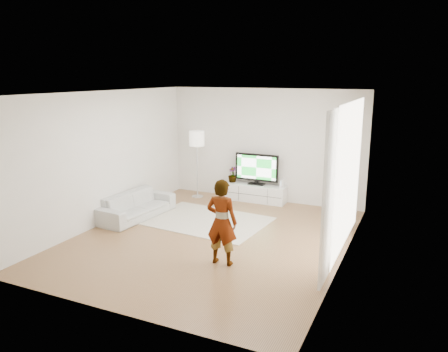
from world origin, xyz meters
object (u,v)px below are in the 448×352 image
at_px(television, 257,168).
at_px(sofa, 137,205).
at_px(rug, 206,221).
at_px(media_console, 256,193).
at_px(player, 222,222).
at_px(floor_lamp, 197,142).

relative_size(television, sofa, 0.59).
distance_m(rug, sofa, 1.60).
height_order(rug, sofa, sofa).
height_order(media_console, sofa, sofa).
relative_size(player, sofa, 0.77).
bearing_deg(player, television, -80.22).
distance_m(rug, floor_lamp, 2.43).
bearing_deg(floor_lamp, player, -56.33).
xyz_separation_m(rug, sofa, (-1.52, -0.43, 0.27)).
relative_size(media_console, rug, 0.59).
height_order(television, player, player).
distance_m(player, sofa, 3.16).
bearing_deg(media_console, player, -77.93).
relative_size(media_console, player, 1.04).
height_order(television, sofa, television).
bearing_deg(sofa, rug, -68.92).
bearing_deg(television, rug, -103.08).
relative_size(media_console, floor_lamp, 0.88).
xyz_separation_m(sofa, floor_lamp, (0.44, 2.05, 1.18)).
bearing_deg(player, rug, -58.49).
distance_m(media_console, floor_lamp, 1.99).
bearing_deg(sofa, player, -112.15).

